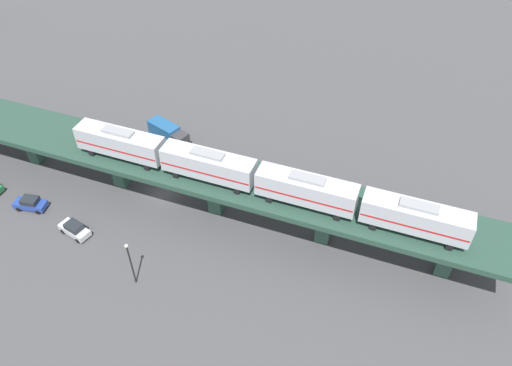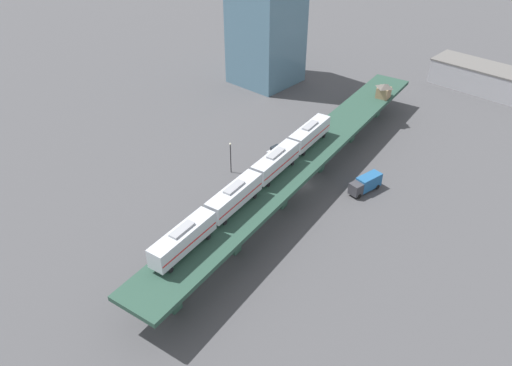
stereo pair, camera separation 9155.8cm
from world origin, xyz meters
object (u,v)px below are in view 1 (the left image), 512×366
object	(u,v)px
subway_train	(256,177)
street_lamp	(130,261)
delivery_truck	(168,133)
street_car_silver	(74,229)
street_car_blue	(30,203)

from	to	relation	value
subway_train	street_lamp	distance (m)	17.59
delivery_truck	street_lamp	bearing A→B (deg)	-152.40
street_car_silver	delivery_truck	world-z (taller)	delivery_truck
street_car_blue	street_car_silver	distance (m)	8.71
street_car_blue	street_lamp	world-z (taller)	street_lamp
delivery_truck	street_lamp	world-z (taller)	street_lamp
street_car_blue	delivery_truck	bearing A→B (deg)	-20.38
street_car_silver	delivery_truck	xyz separation A→B (m)	(21.85, 0.80, 0.82)
street_lamp	delivery_truck	bearing A→B (deg)	27.60
delivery_truck	street_lamp	size ratio (longest dim) A/B	1.08
subway_train	street_lamp	size ratio (longest dim) A/B	7.16
street_lamp	street_car_blue	bearing A→B (deg)	81.91
subway_train	street_car_silver	distance (m)	25.13
subway_train	street_car_blue	xyz separation A→B (m)	(-11.60, 29.00, -8.35)
subway_train	street_car_blue	bearing A→B (deg)	111.79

